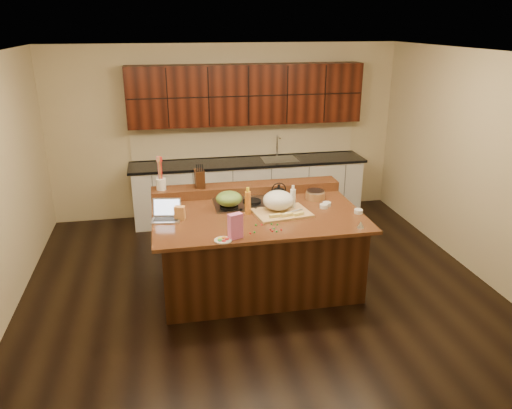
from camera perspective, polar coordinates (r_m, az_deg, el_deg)
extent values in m
cube|color=black|center=(6.18, 0.09, -8.93)|extent=(5.50, 5.00, 0.01)
cube|color=silver|center=(5.40, 0.11, 17.03)|extent=(5.50, 5.00, 0.01)
cube|color=#C6B48A|center=(8.04, -3.43, 8.32)|extent=(5.50, 0.01, 2.70)
cube|color=#C6B48A|center=(3.41, 8.45, -9.13)|extent=(5.50, 0.01, 2.70)
cube|color=#C6B48A|center=(6.73, 23.85, 4.23)|extent=(0.01, 5.00, 2.70)
cube|color=black|center=(5.98, 0.09, -5.21)|extent=(2.22, 1.42, 0.88)
cube|color=black|center=(5.79, 0.10, -1.10)|extent=(2.40, 1.60, 0.04)
cube|color=black|center=(6.41, -1.13, 1.81)|extent=(2.40, 0.30, 0.12)
cube|color=gray|center=(6.06, -0.46, 0.14)|extent=(0.92, 0.52, 0.02)
cylinder|color=black|center=(6.13, -3.44, 0.56)|extent=(0.22, 0.22, 0.03)
cylinder|color=black|center=(6.23, 2.03, 0.92)|extent=(0.22, 0.22, 0.03)
cylinder|color=black|center=(5.89, -3.09, -0.28)|extent=(0.22, 0.22, 0.03)
cylinder|color=black|center=(5.99, 2.59, 0.11)|extent=(0.22, 0.22, 0.03)
cylinder|color=black|center=(6.05, -0.46, 0.34)|extent=(0.22, 0.22, 0.03)
cube|color=silver|center=(8.00, -0.83, 1.62)|extent=(3.60, 0.62, 0.90)
cube|color=black|center=(7.87, -0.85, 4.86)|extent=(3.70, 0.66, 0.04)
cube|color=gray|center=(7.96, 2.70, 5.15)|extent=(0.55, 0.42, 0.01)
cylinder|color=gray|center=(8.09, 2.42, 6.74)|extent=(0.02, 0.02, 0.36)
cube|color=black|center=(7.80, -1.09, 12.46)|extent=(3.60, 0.34, 0.90)
cube|color=#C6B48A|center=(8.09, -1.26, 7.35)|extent=(3.60, 0.03, 0.50)
ellipsoid|color=black|center=(5.96, 2.61, 1.10)|extent=(0.26, 0.26, 0.18)
ellipsoid|color=#557A30|center=(5.85, -3.11, 0.67)|extent=(0.39, 0.39, 0.17)
cube|color=#B7B7BC|center=(5.64, -10.23, -1.73)|extent=(0.35, 0.27, 0.01)
cube|color=black|center=(5.64, -10.23, -1.64)|extent=(0.28, 0.17, 0.00)
cube|color=#B7B7BC|center=(5.70, -10.15, -0.28)|extent=(0.32, 0.12, 0.20)
cube|color=silver|center=(5.70, -10.16, -0.30)|extent=(0.29, 0.10, 0.17)
cylinder|color=orange|center=(5.69, -0.94, 0.18)|extent=(0.08, 0.08, 0.27)
cylinder|color=silver|center=(5.85, 4.22, 0.57)|extent=(0.08, 0.08, 0.25)
cube|color=tan|center=(5.74, 2.96, -0.97)|extent=(0.68, 0.54, 0.03)
ellipsoid|color=white|center=(5.77, 2.55, 0.49)|extent=(0.36, 0.36, 0.22)
cube|color=#EDD872|center=(5.57, 2.21, -1.28)|extent=(0.13, 0.04, 0.04)
cube|color=#EDD872|center=(5.60, 3.55, -1.18)|extent=(0.13, 0.04, 0.04)
cube|color=#EDD872|center=(5.64, 4.88, -1.08)|extent=(0.13, 0.04, 0.04)
cylinder|color=gray|center=(5.74, 4.32, -0.76)|extent=(0.24, 0.10, 0.01)
cylinder|color=white|center=(5.88, 11.63, -0.76)|extent=(0.12, 0.12, 0.04)
cylinder|color=white|center=(5.97, 7.76, -0.19)|extent=(0.11, 0.11, 0.04)
cylinder|color=white|center=(6.05, 8.09, 0.06)|extent=(0.13, 0.13, 0.04)
cylinder|color=#996B3F|center=(6.26, 6.79, 1.05)|extent=(0.29, 0.29, 0.09)
cone|color=silver|center=(5.47, 11.86, -2.25)|extent=(0.10, 0.10, 0.07)
cube|color=pink|center=(5.07, -2.37, -2.48)|extent=(0.16, 0.12, 0.27)
cylinder|color=white|center=(5.06, -3.78, -4.09)|extent=(0.21, 0.21, 0.01)
cube|color=#D9914C|center=(5.62, -8.72, -0.97)|extent=(0.13, 0.11, 0.16)
cylinder|color=white|center=(6.29, -10.79, 2.30)|extent=(0.15, 0.15, 0.14)
cube|color=black|center=(6.29, -6.46, 2.96)|extent=(0.12, 0.19, 0.22)
ellipsoid|color=red|center=(5.30, 1.66, -2.87)|extent=(0.02, 0.02, 0.02)
ellipsoid|color=#198C26|center=(5.43, 2.46, -2.30)|extent=(0.02, 0.02, 0.02)
ellipsoid|color=red|center=(5.30, 2.92, -2.89)|extent=(0.02, 0.02, 0.02)
ellipsoid|color=#198C26|center=(5.32, 2.09, -2.76)|extent=(0.02, 0.02, 0.02)
ellipsoid|color=red|center=(5.35, -1.77, -2.64)|extent=(0.02, 0.02, 0.02)
ellipsoid|color=#198C26|center=(5.44, 1.80, -2.24)|extent=(0.02, 0.02, 0.02)
ellipsoid|color=red|center=(5.21, -0.67, -3.30)|extent=(0.02, 0.02, 0.02)
ellipsoid|color=#198C26|center=(5.23, -0.17, -3.18)|extent=(0.02, 0.02, 0.02)
ellipsoid|color=red|center=(5.42, 0.66, -2.32)|extent=(0.02, 0.02, 0.02)
ellipsoid|color=#198C26|center=(5.25, 2.37, -3.10)|extent=(0.02, 0.02, 0.02)
ellipsoid|color=red|center=(5.31, -1.75, -2.82)|extent=(0.02, 0.02, 0.02)
ellipsoid|color=#198C26|center=(5.41, -0.01, -2.36)|extent=(0.02, 0.02, 0.02)
ellipsoid|color=red|center=(5.26, 1.89, -3.06)|extent=(0.02, 0.02, 0.02)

